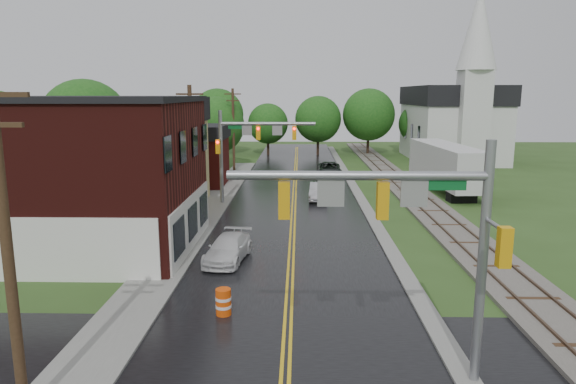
{
  "coord_description": "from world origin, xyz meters",
  "views": [
    {
      "loc": [
        0.4,
        -11.99,
        8.41
      ],
      "look_at": [
        -0.17,
        13.65,
        3.5
      ],
      "focal_mm": 32.0,
      "sensor_mm": 36.0,
      "label": 1
    }
  ],
  "objects_px": {
    "utility_pole_b": "(192,150)",
    "traffic_signal_near": "(409,219)",
    "utility_pole_a": "(7,246)",
    "tree_left_c": "(159,133)",
    "pickup_white": "(228,249)",
    "traffic_signal_far": "(249,140)",
    "tree_left_e": "(217,126)",
    "semi_trailer": "(446,164)",
    "brick_building": "(60,174)",
    "tree_left_b": "(87,126)",
    "sedan_silver": "(319,192)",
    "construction_barrel": "(223,302)",
    "utility_pole_c": "(233,128)",
    "church": "(455,115)",
    "suv_dark": "(329,170)"
  },
  "relations": [
    {
      "from": "traffic_signal_far",
      "to": "tree_left_c",
      "type": "height_order",
      "value": "tree_left_c"
    },
    {
      "from": "construction_barrel",
      "to": "utility_pole_c",
      "type": "bearing_deg",
      "value": 96.55
    },
    {
      "from": "utility_pole_b",
      "to": "sedan_silver",
      "type": "bearing_deg",
      "value": 36.77
    },
    {
      "from": "tree_left_b",
      "to": "sedan_silver",
      "type": "bearing_deg",
      "value": -9.53
    },
    {
      "from": "sedan_silver",
      "to": "semi_trailer",
      "type": "relative_size",
      "value": 0.31
    },
    {
      "from": "suv_dark",
      "to": "semi_trailer",
      "type": "distance_m",
      "value": 12.49
    },
    {
      "from": "church",
      "to": "sedan_silver",
      "type": "distance_m",
      "value": 31.38
    },
    {
      "from": "brick_building",
      "to": "traffic_signal_far",
      "type": "relative_size",
      "value": 1.95
    },
    {
      "from": "suv_dark",
      "to": "traffic_signal_near",
      "type": "bearing_deg",
      "value": -89.21
    },
    {
      "from": "tree_left_c",
      "to": "utility_pole_c",
      "type": "bearing_deg",
      "value": 30.2
    },
    {
      "from": "church",
      "to": "tree_left_b",
      "type": "relative_size",
      "value": 2.06
    },
    {
      "from": "brick_building",
      "to": "tree_left_c",
      "type": "xyz_separation_m",
      "value": [
        -1.36,
        24.9,
        0.36
      ]
    },
    {
      "from": "church",
      "to": "pickup_white",
      "type": "relative_size",
      "value": 4.55
    },
    {
      "from": "tree_left_c",
      "to": "pickup_white",
      "type": "distance_m",
      "value": 29.1
    },
    {
      "from": "utility_pole_a",
      "to": "sedan_silver",
      "type": "bearing_deg",
      "value": 72.9
    },
    {
      "from": "traffic_signal_far",
      "to": "utility_pole_a",
      "type": "bearing_deg",
      "value": -97.03
    },
    {
      "from": "traffic_signal_near",
      "to": "semi_trailer",
      "type": "distance_m",
      "value": 32.46
    },
    {
      "from": "brick_building",
      "to": "utility_pole_b",
      "type": "height_order",
      "value": "utility_pole_b"
    },
    {
      "from": "traffic_signal_near",
      "to": "utility_pole_a",
      "type": "relative_size",
      "value": 0.82
    },
    {
      "from": "utility_pole_a",
      "to": "tree_left_e",
      "type": "distance_m",
      "value": 45.94
    },
    {
      "from": "traffic_signal_near",
      "to": "sedan_silver",
      "type": "xyz_separation_m",
      "value": [
        -1.49,
        26.57,
        -4.29
      ]
    },
    {
      "from": "church",
      "to": "utility_pole_c",
      "type": "height_order",
      "value": "church"
    },
    {
      "from": "tree_left_b",
      "to": "utility_pole_a",
      "type": "bearing_deg",
      "value": -70.9
    },
    {
      "from": "church",
      "to": "semi_trailer",
      "type": "relative_size",
      "value": 1.52
    },
    {
      "from": "tree_left_e",
      "to": "suv_dark",
      "type": "relative_size",
      "value": 1.56
    },
    {
      "from": "traffic_signal_near",
      "to": "construction_barrel",
      "type": "distance_m",
      "value": 8.72
    },
    {
      "from": "brick_building",
      "to": "pickup_white",
      "type": "height_order",
      "value": "brick_building"
    },
    {
      "from": "brick_building",
      "to": "construction_barrel",
      "type": "relative_size",
      "value": 13.52
    },
    {
      "from": "tree_left_c",
      "to": "tree_left_e",
      "type": "distance_m",
      "value": 7.82
    },
    {
      "from": "utility_pole_c",
      "to": "construction_barrel",
      "type": "xyz_separation_m",
      "value": [
        4.3,
        -37.46,
        -4.19
      ]
    },
    {
      "from": "brick_building",
      "to": "traffic_signal_near",
      "type": "relative_size",
      "value": 1.95
    },
    {
      "from": "traffic_signal_far",
      "to": "semi_trailer",
      "type": "relative_size",
      "value": 0.56
    },
    {
      "from": "pickup_white",
      "to": "construction_barrel",
      "type": "xyz_separation_m",
      "value": [
        0.72,
        -6.55,
        -0.11
      ]
    },
    {
      "from": "utility_pole_c",
      "to": "semi_trailer",
      "type": "height_order",
      "value": "utility_pole_c"
    },
    {
      "from": "utility_pole_b",
      "to": "traffic_signal_near",
      "type": "bearing_deg",
      "value": -62.81
    },
    {
      "from": "traffic_signal_near",
      "to": "tree_left_e",
      "type": "xyz_separation_m",
      "value": [
        -12.32,
        43.9,
        -0.16
      ]
    },
    {
      "from": "traffic_signal_far",
      "to": "utility_pole_c",
      "type": "bearing_deg",
      "value": 101.09
    },
    {
      "from": "utility_pole_a",
      "to": "utility_pole_b",
      "type": "distance_m",
      "value": 22.0
    },
    {
      "from": "tree_left_e",
      "to": "semi_trailer",
      "type": "relative_size",
      "value": 0.62
    },
    {
      "from": "utility_pole_b",
      "to": "sedan_silver",
      "type": "distance_m",
      "value": 11.69
    },
    {
      "from": "sedan_silver",
      "to": "brick_building",
      "type": "bearing_deg",
      "value": -132.72
    },
    {
      "from": "tree_left_b",
      "to": "sedan_silver",
      "type": "height_order",
      "value": "tree_left_b"
    },
    {
      "from": "church",
      "to": "utility_pole_b",
      "type": "xyz_separation_m",
      "value": [
        -26.8,
        -31.74,
        -1.11
      ]
    },
    {
      "from": "brick_building",
      "to": "suv_dark",
      "type": "bearing_deg",
      "value": 57.91
    },
    {
      "from": "pickup_white",
      "to": "semi_trailer",
      "type": "xyz_separation_m",
      "value": [
        16.47,
        19.76,
        1.75
      ]
    },
    {
      "from": "church",
      "to": "utility_pole_c",
      "type": "bearing_deg",
      "value": -160.03
    },
    {
      "from": "suv_dark",
      "to": "sedan_silver",
      "type": "relative_size",
      "value": 1.27
    },
    {
      "from": "traffic_signal_far",
      "to": "suv_dark",
      "type": "relative_size",
      "value": 1.4
    },
    {
      "from": "tree_left_b",
      "to": "utility_pole_b",
      "type": "bearing_deg",
      "value": -41.86
    },
    {
      "from": "traffic_signal_far",
      "to": "semi_trailer",
      "type": "xyz_separation_m",
      "value": [
        16.71,
        5.85,
        -2.58
      ]
    }
  ]
}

